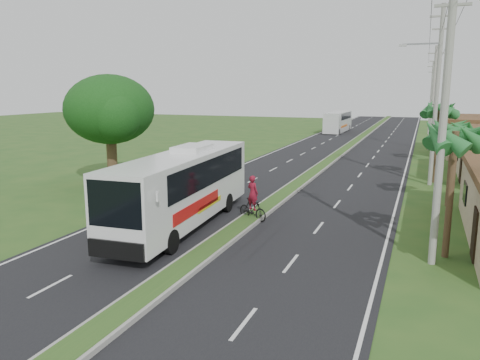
% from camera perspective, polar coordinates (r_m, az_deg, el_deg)
% --- Properties ---
extents(ground, '(180.00, 180.00, 0.00)m').
position_cam_1_polar(ground, '(19.36, -3.94, -8.79)').
color(ground, '#28501D').
rests_on(ground, ground).
extents(road_asphalt, '(14.00, 160.00, 0.02)m').
position_cam_1_polar(road_asphalt, '(37.84, 9.14, 0.96)').
color(road_asphalt, black).
rests_on(road_asphalt, ground).
extents(median_strip, '(1.20, 160.00, 0.18)m').
position_cam_1_polar(median_strip, '(37.82, 9.14, 1.09)').
color(median_strip, gray).
rests_on(median_strip, ground).
extents(lane_edge_left, '(0.12, 160.00, 0.01)m').
position_cam_1_polar(lane_edge_left, '(39.78, -0.33, 1.57)').
color(lane_edge_left, silver).
rests_on(lane_edge_left, ground).
extents(lane_edge_right, '(0.12, 160.00, 0.01)m').
position_cam_1_polar(lane_edge_right, '(37.03, 19.31, 0.23)').
color(lane_edge_right, silver).
rests_on(lane_edge_right, ground).
extents(palm_verge_a, '(2.40, 2.40, 5.45)m').
position_cam_1_polar(palm_verge_a, '(19.54, 24.77, 4.69)').
color(palm_verge_a, '#473321').
rests_on(palm_verge_a, ground).
extents(palm_verge_b, '(2.40, 2.40, 5.05)m').
position_cam_1_polar(palm_verge_b, '(28.55, 24.60, 5.64)').
color(palm_verge_b, '#473321').
rests_on(palm_verge_b, ground).
extents(palm_verge_c, '(2.40, 2.40, 5.85)m').
position_cam_1_polar(palm_verge_c, '(35.47, 23.18, 7.86)').
color(palm_verge_c, '#473321').
rests_on(palm_verge_c, ground).
extents(palm_verge_d, '(2.40, 2.40, 5.25)m').
position_cam_1_polar(palm_verge_d, '(44.49, 23.51, 7.57)').
color(palm_verge_d, '#473321').
rests_on(palm_verge_d, ground).
extents(shade_tree, '(6.30, 6.00, 7.54)m').
position_cam_1_polar(shade_tree, '(33.18, -15.75, 8.01)').
color(shade_tree, '#473321').
rests_on(shade_tree, ground).
extents(utility_pole_a, '(1.60, 0.28, 11.00)m').
position_cam_1_polar(utility_pole_a, '(18.46, 23.60, 7.37)').
color(utility_pole_a, gray).
rests_on(utility_pole_a, ground).
extents(utility_pole_b, '(3.20, 0.28, 12.00)m').
position_cam_1_polar(utility_pole_b, '(34.43, 22.81, 9.71)').
color(utility_pole_b, gray).
rests_on(utility_pole_b, ground).
extents(utility_pole_c, '(1.60, 0.28, 11.00)m').
position_cam_1_polar(utility_pole_c, '(54.44, 22.45, 9.31)').
color(utility_pole_c, gray).
rests_on(utility_pole_c, ground).
extents(utility_pole_d, '(1.60, 0.28, 10.50)m').
position_cam_1_polar(utility_pole_d, '(74.44, 22.27, 9.39)').
color(utility_pole_d, gray).
rests_on(utility_pole_d, ground).
extents(coach_bus_main, '(3.21, 11.93, 3.81)m').
position_cam_1_polar(coach_bus_main, '(22.55, -6.87, -0.44)').
color(coach_bus_main, white).
rests_on(coach_bus_main, ground).
extents(coach_bus_far, '(2.55, 10.61, 3.08)m').
position_cam_1_polar(coach_bus_far, '(73.60, 11.87, 7.09)').
color(coach_bus_far, silver).
rests_on(coach_bus_far, ground).
extents(motorcyclist, '(1.88, 1.22, 2.32)m').
position_cam_1_polar(motorcyclist, '(23.62, 1.56, -3.00)').
color(motorcyclist, black).
rests_on(motorcyclist, ground).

